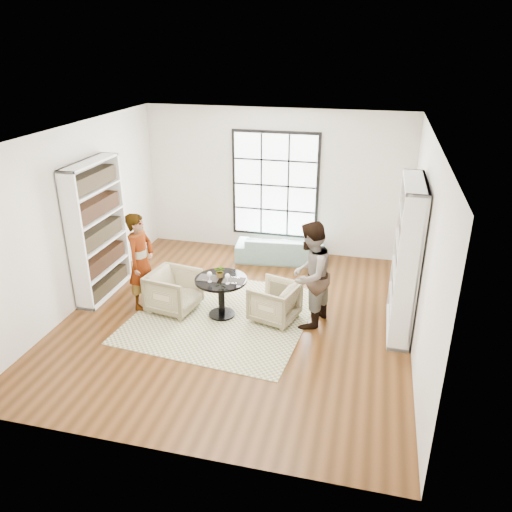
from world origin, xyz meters
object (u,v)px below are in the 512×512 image
(person_left, at_px, (141,261))
(wine_glass_right, at_px, (227,276))
(person_right, at_px, (310,275))
(flower_centerpiece, at_px, (220,271))
(sofa, at_px, (280,249))
(pedestal_table, at_px, (221,289))
(wine_glass_left, at_px, (209,274))
(armchair_left, at_px, (174,291))
(armchair_right, at_px, (274,302))

(person_left, xyz_separation_m, wine_glass_right, (1.54, -0.15, -0.03))
(person_right, height_order, flower_centerpiece, person_right)
(sofa, distance_m, person_right, 2.60)
(pedestal_table, xyz_separation_m, wine_glass_left, (-0.14, -0.15, 0.31))
(sofa, bearing_deg, wine_glass_left, 70.67)
(armchair_left, bearing_deg, armchair_right, -77.98)
(pedestal_table, bearing_deg, armchair_right, 5.88)
(wine_glass_left, bearing_deg, person_left, 172.96)
(sofa, height_order, wine_glass_right, wine_glass_right)
(armchair_left, relative_size, wine_glass_left, 4.27)
(armchair_left, xyz_separation_m, flower_centerpiece, (0.81, 0.05, 0.43))
(person_left, relative_size, flower_centerpiece, 8.01)
(wine_glass_right, bearing_deg, armchair_right, 18.08)
(flower_centerpiece, bearing_deg, wine_glass_left, -119.69)
(wine_glass_right, bearing_deg, sofa, 82.61)
(pedestal_table, bearing_deg, armchair_left, 179.56)
(flower_centerpiece, bearing_deg, pedestal_table, -65.77)
(armchair_right, bearing_deg, armchair_left, -71.42)
(person_right, bearing_deg, armchair_left, -72.11)
(sofa, xyz_separation_m, armchair_right, (0.38, -2.36, 0.06))
(armchair_right, bearing_deg, person_right, 105.79)
(wine_glass_right, bearing_deg, person_right, 10.43)
(armchair_right, distance_m, wine_glass_right, 0.89)
(armchair_left, bearing_deg, wine_glass_right, -89.34)
(armchair_right, xyz_separation_m, wine_glass_right, (-0.71, -0.23, 0.49))
(person_left, height_order, flower_centerpiece, person_left)
(pedestal_table, distance_m, armchair_left, 0.85)
(armchair_right, height_order, wine_glass_right, wine_glass_right)
(wine_glass_left, bearing_deg, pedestal_table, 46.87)
(pedestal_table, height_order, flower_centerpiece, flower_centerpiece)
(armchair_left, distance_m, person_right, 2.31)
(pedestal_table, bearing_deg, flower_centerpiece, 114.23)
(armchair_left, xyz_separation_m, armchair_right, (1.70, 0.08, -0.03))
(sofa, distance_m, wine_glass_left, 2.73)
(person_right, bearing_deg, wine_glass_right, -63.78)
(sofa, xyz_separation_m, wine_glass_left, (-0.63, -2.59, 0.55))
(pedestal_table, xyz_separation_m, person_right, (1.42, 0.09, 0.37))
(sofa, xyz_separation_m, person_left, (-1.88, -2.44, 0.58))
(armchair_left, relative_size, wine_glass_right, 4.37)
(pedestal_table, xyz_separation_m, armchair_right, (0.87, 0.09, -0.18))
(wine_glass_right, distance_m, flower_centerpiece, 0.27)
(armchair_left, xyz_separation_m, person_left, (-0.55, 0.00, 0.49))
(pedestal_table, distance_m, armchair_right, 0.89)
(pedestal_table, xyz_separation_m, flower_centerpiece, (-0.02, 0.05, 0.29))
(pedestal_table, height_order, wine_glass_left, wine_glass_left)
(armchair_left, height_order, flower_centerpiece, flower_centerpiece)
(wine_glass_left, distance_m, wine_glass_right, 0.29)
(armchair_right, height_order, person_left, person_left)
(armchair_left, bearing_deg, pedestal_table, -81.21)
(sofa, distance_m, armchair_left, 2.78)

